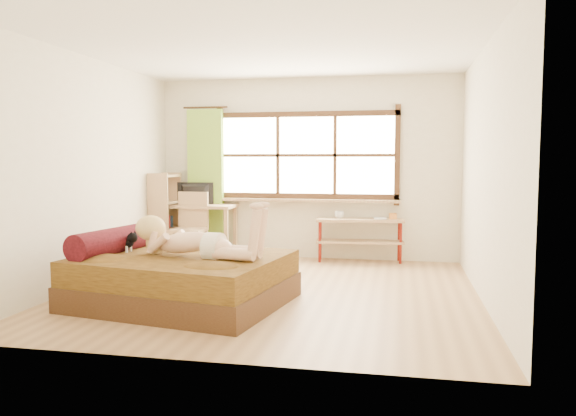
% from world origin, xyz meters
% --- Properties ---
extents(floor, '(4.50, 4.50, 0.00)m').
position_xyz_m(floor, '(0.00, 0.00, 0.00)').
color(floor, '#9E754C').
rests_on(floor, ground).
extents(ceiling, '(4.50, 4.50, 0.00)m').
position_xyz_m(ceiling, '(0.00, 0.00, 2.70)').
color(ceiling, white).
rests_on(ceiling, wall_back).
extents(wall_back, '(4.50, 0.00, 4.50)m').
position_xyz_m(wall_back, '(0.00, 2.25, 1.35)').
color(wall_back, silver).
rests_on(wall_back, floor).
extents(wall_front, '(4.50, 0.00, 4.50)m').
position_xyz_m(wall_front, '(0.00, -2.25, 1.35)').
color(wall_front, silver).
rests_on(wall_front, floor).
extents(wall_left, '(0.00, 4.50, 4.50)m').
position_xyz_m(wall_left, '(-2.25, 0.00, 1.35)').
color(wall_left, silver).
rests_on(wall_left, floor).
extents(wall_right, '(0.00, 4.50, 4.50)m').
position_xyz_m(wall_right, '(2.25, 0.00, 1.35)').
color(wall_right, silver).
rests_on(wall_right, floor).
extents(window, '(2.80, 0.16, 1.46)m').
position_xyz_m(window, '(0.00, 2.22, 1.51)').
color(window, '#FFEDBF').
rests_on(window, wall_back).
extents(curtain, '(0.55, 0.10, 2.20)m').
position_xyz_m(curtain, '(-1.55, 2.13, 1.15)').
color(curtain, '#659C2A').
rests_on(curtain, wall_back).
extents(bed, '(2.26, 1.94, 0.77)m').
position_xyz_m(bed, '(-0.85, -0.68, 0.27)').
color(bed, '#34190F').
rests_on(bed, floor).
extents(woman, '(1.46, 0.64, 0.61)m').
position_xyz_m(woman, '(-0.65, -0.74, 0.81)').
color(woman, beige).
rests_on(woman, bed).
extents(kitten, '(0.32, 0.17, 0.24)m').
position_xyz_m(kitten, '(-1.52, -0.59, 0.63)').
color(kitten, black).
rests_on(kitten, bed).
extents(desk, '(1.30, 0.60, 0.81)m').
position_xyz_m(desk, '(-1.70, 1.95, 0.70)').
color(desk, '#A47A59').
rests_on(desk, floor).
extents(monitor, '(0.57, 0.08, 0.33)m').
position_xyz_m(monitor, '(-1.70, 2.00, 0.97)').
color(monitor, black).
rests_on(monitor, desk).
extents(chair, '(0.46, 0.46, 1.01)m').
position_xyz_m(chair, '(-1.60, 1.59, 0.56)').
color(chair, '#A47A59').
rests_on(chair, floor).
extents(pipe_shelf, '(1.29, 0.44, 0.71)m').
position_xyz_m(pipe_shelf, '(0.83, 2.07, 0.46)').
color(pipe_shelf, '#A47A59').
rests_on(pipe_shelf, floor).
extents(cup, '(0.14, 0.14, 0.10)m').
position_xyz_m(cup, '(0.52, 2.07, 0.68)').
color(cup, gray).
rests_on(cup, pipe_shelf).
extents(book, '(0.20, 0.26, 0.02)m').
position_xyz_m(book, '(1.02, 2.07, 0.64)').
color(book, gray).
rests_on(book, pipe_shelf).
extents(bookshelf, '(0.32, 0.56, 1.28)m').
position_xyz_m(bookshelf, '(-2.08, 1.80, 0.65)').
color(bookshelf, '#A47A59').
rests_on(bookshelf, floor).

